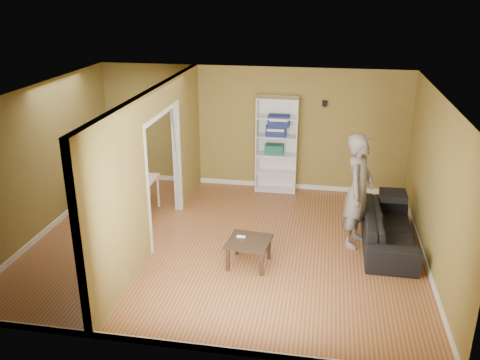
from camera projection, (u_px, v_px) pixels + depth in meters
The scene contains 15 objects.
room_shell at pixel (226, 172), 8.22m from camera, with size 6.50×6.50×6.50m.
partition at pixel (155, 168), 8.42m from camera, with size 0.22×5.50×2.60m, color olive, non-canonical shape.
wall_speaker at pixel (325, 104), 10.24m from camera, with size 0.10×0.10×0.10m, color black.
sofa at pixel (389, 223), 8.49m from camera, with size 0.91×2.12×0.81m, color #2E2E31.
person at pixel (359, 181), 8.29m from camera, with size 0.65×0.83×2.27m, color slate.
bookshelf at pixel (277, 145), 10.63m from camera, with size 0.85×0.37×2.02m.
paper_box_teal at pixel (274, 149), 10.63m from camera, with size 0.39×0.25×0.20m, color #187779.
paper_box_navy_b at pixel (276, 131), 10.48m from camera, with size 0.41×0.27×0.21m, color navy.
paper_box_navy_c at pixel (279, 120), 10.39m from camera, with size 0.44×0.28×0.22m, color navy.
coffee_table at pixel (249, 244), 7.90m from camera, with size 0.64×0.64×0.43m.
game_controller at pixel (241, 236), 7.97m from camera, with size 0.14×0.04×0.03m, color white.
dining_table at pixel (126, 182), 9.70m from camera, with size 1.11×0.74×0.69m.
chair_left at pixel (92, 183), 9.92m from camera, with size 0.48×0.48×1.04m, color tan, non-canonical shape.
chair_near at pixel (112, 200), 9.15m from camera, with size 0.47×0.47×1.02m, color tan, non-canonical shape.
chair_far at pixel (140, 177), 10.26m from camera, with size 0.47×0.47×1.04m, color tan, non-canonical shape.
Camera 1 is at (1.56, -7.57, 4.13)m, focal length 38.00 mm.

